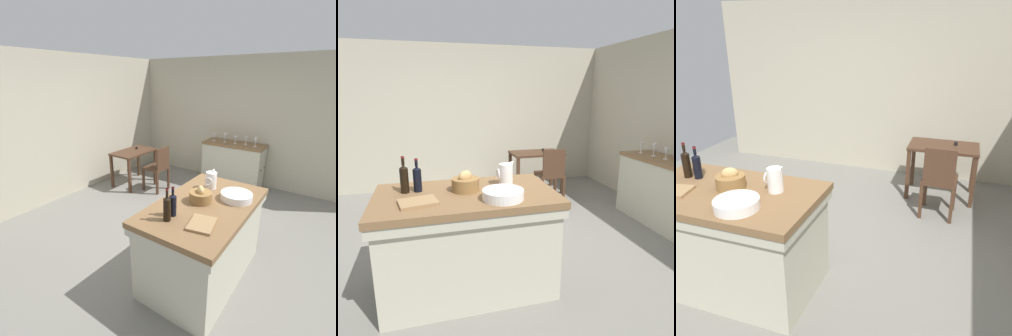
% 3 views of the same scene
% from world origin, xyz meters
% --- Properties ---
extents(ground_plane, '(6.76, 6.76, 0.00)m').
position_xyz_m(ground_plane, '(0.00, 0.00, 0.00)').
color(ground_plane, slate).
extents(wall_back, '(5.32, 0.12, 2.60)m').
position_xyz_m(wall_back, '(0.00, 2.60, 1.30)').
color(wall_back, '#B2AA93').
rests_on(wall_back, ground).
extents(island_table, '(1.55, 0.91, 0.91)m').
position_xyz_m(island_table, '(-0.48, -0.60, 0.49)').
color(island_table, brown).
rests_on(island_table, ground).
extents(writing_desk, '(0.90, 0.56, 0.78)m').
position_xyz_m(writing_desk, '(1.10, 1.86, 0.61)').
color(writing_desk, '#472D1E').
rests_on(writing_desk, ground).
extents(wooden_chair, '(0.42, 0.42, 0.91)m').
position_xyz_m(wooden_chair, '(1.12, 1.24, 0.50)').
color(wooden_chair, '#472D1E').
rests_on(wooden_chair, ground).
extents(pitcher, '(0.17, 0.13, 0.25)m').
position_xyz_m(pitcher, '(-0.09, -0.47, 1.02)').
color(pitcher, white).
rests_on(pitcher, island_table).
extents(wash_bowl, '(0.34, 0.34, 0.08)m').
position_xyz_m(wash_bowl, '(-0.21, -0.84, 0.95)').
color(wash_bowl, white).
rests_on(wash_bowl, island_table).
extents(bread_basket, '(0.24, 0.24, 0.18)m').
position_xyz_m(bread_basket, '(-0.48, -0.54, 0.98)').
color(bread_basket, olive).
rests_on(bread_basket, island_table).
extents(wine_bottle_dark, '(0.07, 0.07, 0.29)m').
position_xyz_m(wine_bottle_dark, '(-0.88, -0.45, 1.03)').
color(wine_bottle_dark, black).
rests_on(wine_bottle_dark, island_table).
extents(wine_bottle_amber, '(0.07, 0.07, 0.32)m').
position_xyz_m(wine_bottle_amber, '(-0.99, -0.46, 1.04)').
color(wine_bottle_amber, black).
rests_on(wine_bottle_amber, island_table).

